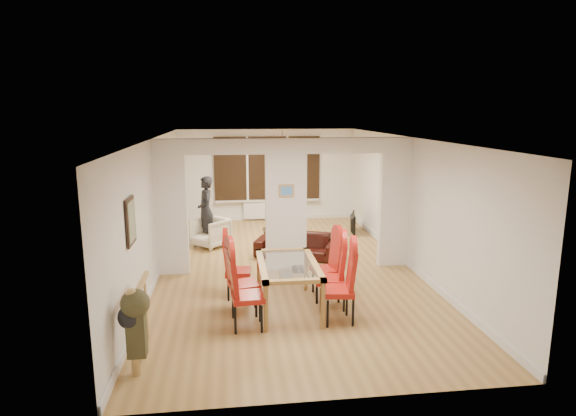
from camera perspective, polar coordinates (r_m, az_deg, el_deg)
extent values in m
cube|color=#A37A41|center=(9.73, -0.24, -7.19)|extent=(5.00, 9.00, 0.01)
cube|color=white|center=(9.39, -0.25, 0.35)|extent=(5.00, 0.18, 2.60)
cube|color=black|center=(13.73, -2.46, 4.72)|extent=(3.00, 0.08, 1.80)
cube|color=white|center=(13.88, -2.40, -0.22)|extent=(1.40, 0.08, 0.50)
sphere|color=orange|center=(12.56, -0.69, 7.08)|extent=(0.36, 0.36, 0.36)
cube|color=gray|center=(7.05, -18.16, -1.49)|extent=(0.04, 0.52, 0.67)
cube|color=#4C8CD8|center=(9.24, -0.18, 2.06)|extent=(0.30, 0.03, 0.25)
imported|color=black|center=(10.42, 1.09, -4.41)|extent=(1.91, 1.30, 0.52)
imported|color=beige|center=(11.32, -9.17, -2.88)|extent=(1.02, 1.02, 0.67)
imported|color=black|center=(11.47, -9.71, -0.28)|extent=(0.65, 0.48, 1.61)
imported|color=black|center=(12.55, 7.40, -1.78)|extent=(0.89, 0.30, 0.51)
cylinder|color=#143F19|center=(11.91, -0.12, -1.80)|extent=(0.07, 0.07, 0.28)
imported|color=black|center=(11.81, -1.19, -2.48)|extent=(0.24, 0.24, 0.06)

